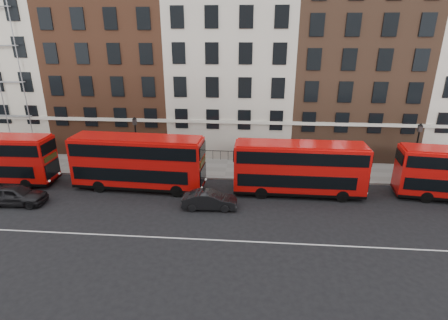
# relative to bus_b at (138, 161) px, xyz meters

# --- Properties ---
(ground) EXTENTS (120.00, 120.00, 0.00)m
(ground) POSITION_rel_bus_b_xyz_m (7.13, -5.41, -2.50)
(ground) COLOR black
(ground) RESTS_ON ground
(pavement) EXTENTS (80.00, 5.00, 0.15)m
(pavement) POSITION_rel_bus_b_xyz_m (7.13, 5.09, -2.43)
(pavement) COLOR gray
(pavement) RESTS_ON ground
(kerb) EXTENTS (80.00, 0.30, 0.16)m
(kerb) POSITION_rel_bus_b_xyz_m (7.13, 2.59, -2.42)
(kerb) COLOR gray
(kerb) RESTS_ON ground
(road_centre_line) EXTENTS (70.00, 0.12, 0.01)m
(road_centre_line) POSITION_rel_bus_b_xyz_m (7.13, -7.41, -2.50)
(road_centre_line) COLOR white
(road_centre_line) RESTS_ON ground
(building_terrace) EXTENTS (64.00, 11.95, 22.00)m
(building_terrace) POSITION_rel_bus_b_xyz_m (6.82, 12.47, 7.74)
(building_terrace) COLOR beige
(building_terrace) RESTS_ON ground
(bus_b) EXTENTS (11.22, 3.23, 4.66)m
(bus_b) POSITION_rel_bus_b_xyz_m (0.00, 0.00, 0.00)
(bus_b) COLOR red
(bus_b) RESTS_ON ground
(bus_c) EXTENTS (10.62, 2.70, 4.45)m
(bus_c) POSITION_rel_bus_b_xyz_m (13.43, -0.00, -0.12)
(bus_c) COLOR red
(bus_c) RESTS_ON ground
(car_rear) EXTENTS (4.75, 2.00, 1.60)m
(car_rear) POSITION_rel_bus_b_xyz_m (-8.77, -3.67, -1.70)
(car_rear) COLOR #232326
(car_rear) RESTS_ON ground
(car_front) EXTENTS (4.26, 1.62, 1.39)m
(car_front) POSITION_rel_bus_b_xyz_m (6.47, -3.09, -1.81)
(car_front) COLOR black
(car_front) RESTS_ON ground
(lamp_post_left) EXTENTS (0.44, 0.44, 5.33)m
(lamp_post_left) POSITION_rel_bus_b_xyz_m (-1.24, 3.61, 0.58)
(lamp_post_left) COLOR black
(lamp_post_left) RESTS_ON pavement
(lamp_post_right) EXTENTS (0.44, 0.44, 5.33)m
(lamp_post_right) POSITION_rel_bus_b_xyz_m (23.88, 3.36, 0.58)
(lamp_post_right) COLOR black
(lamp_post_right) RESTS_ON pavement
(iron_railings) EXTENTS (6.60, 0.06, 1.00)m
(iron_railings) POSITION_rel_bus_b_xyz_m (7.13, 7.29, -1.85)
(iron_railings) COLOR black
(iron_railings) RESTS_ON pavement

